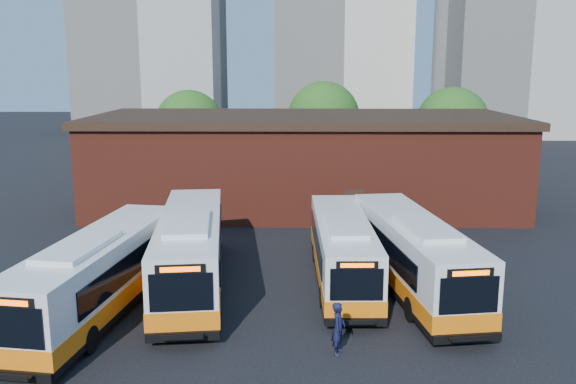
{
  "coord_description": "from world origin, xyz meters",
  "views": [
    {
      "loc": [
        -0.5,
        -21.94,
        9.65
      ],
      "look_at": [
        -0.89,
        6.8,
        3.71
      ],
      "focal_mm": 38.0,
      "sensor_mm": 36.0,
      "label": 1
    }
  ],
  "objects_px": {
    "bus_west": "(99,278)",
    "bus_mideast": "(342,252)",
    "bus_midwest": "(191,254)",
    "bus_east": "(413,257)",
    "transit_worker": "(338,328)"
  },
  "relations": [
    {
      "from": "bus_midwest",
      "to": "bus_mideast",
      "type": "bearing_deg",
      "value": 0.27
    },
    {
      "from": "bus_mideast",
      "to": "transit_worker",
      "type": "relative_size",
      "value": 6.12
    },
    {
      "from": "bus_midwest",
      "to": "bus_east",
      "type": "distance_m",
      "value": 9.75
    },
    {
      "from": "bus_west",
      "to": "bus_mideast",
      "type": "relative_size",
      "value": 1.09
    },
    {
      "from": "bus_midwest",
      "to": "transit_worker",
      "type": "relative_size",
      "value": 6.9
    },
    {
      "from": "bus_midwest",
      "to": "bus_east",
      "type": "relative_size",
      "value": 1.04
    },
    {
      "from": "bus_midwest",
      "to": "bus_east",
      "type": "bearing_deg",
      "value": -7.74
    },
    {
      "from": "bus_midwest",
      "to": "bus_mideast",
      "type": "relative_size",
      "value": 1.13
    },
    {
      "from": "bus_mideast",
      "to": "bus_east",
      "type": "relative_size",
      "value": 0.92
    },
    {
      "from": "transit_worker",
      "to": "bus_mideast",
      "type": "bearing_deg",
      "value": 10.46
    },
    {
      "from": "bus_west",
      "to": "bus_mideast",
      "type": "distance_m",
      "value": 10.58
    },
    {
      "from": "bus_west",
      "to": "bus_east",
      "type": "height_order",
      "value": "bus_east"
    },
    {
      "from": "bus_midwest",
      "to": "bus_mideast",
      "type": "distance_m",
      "value": 6.79
    },
    {
      "from": "bus_mideast",
      "to": "transit_worker",
      "type": "xyz_separation_m",
      "value": [
        -0.65,
        -7.15,
        -0.47
      ]
    },
    {
      "from": "bus_west",
      "to": "bus_midwest",
      "type": "bearing_deg",
      "value": 51.56
    }
  ]
}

